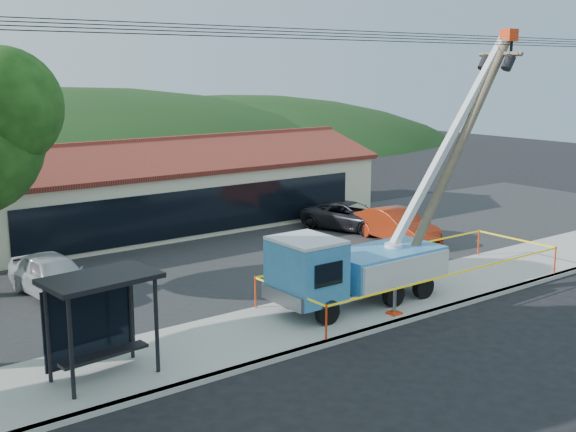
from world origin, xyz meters
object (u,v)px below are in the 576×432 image
(leaning_pole, at_px, (459,148))
(car_dark, at_px, (350,231))
(car_silver, at_px, (55,298))
(utility_truck, at_px, (357,262))
(car_red, at_px, (396,243))
(bus_shelter, at_px, (98,302))

(leaning_pole, bearing_deg, car_dark, 72.17)
(leaning_pole, height_order, car_silver, leaning_pole)
(car_silver, distance_m, car_dark, 15.88)
(utility_truck, relative_size, leaning_pole, 1.16)
(leaning_pole, height_order, car_dark, leaning_pole)
(utility_truck, height_order, car_silver, utility_truck)
(utility_truck, relative_size, car_dark, 2.18)
(leaning_pole, bearing_deg, car_red, 63.29)
(bus_shelter, distance_m, car_red, 18.41)
(bus_shelter, height_order, car_dark, bus_shelter)
(utility_truck, distance_m, leaning_pole, 6.02)
(car_dark, bearing_deg, leaning_pole, -127.26)
(car_red, distance_m, car_dark, 3.19)
(car_silver, bearing_deg, utility_truck, -47.73)
(utility_truck, height_order, car_red, utility_truck)
(utility_truck, xyz_separation_m, car_red, (7.81, 5.78, -1.62))
(utility_truck, xyz_separation_m, leaning_pole, (4.81, -0.19, 3.61))
(utility_truck, distance_m, car_silver, 10.97)
(bus_shelter, distance_m, car_dark, 19.65)
(leaning_pole, relative_size, car_silver, 2.07)
(bus_shelter, bearing_deg, car_silver, 74.39)
(car_dark, bearing_deg, bus_shelter, -170.98)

